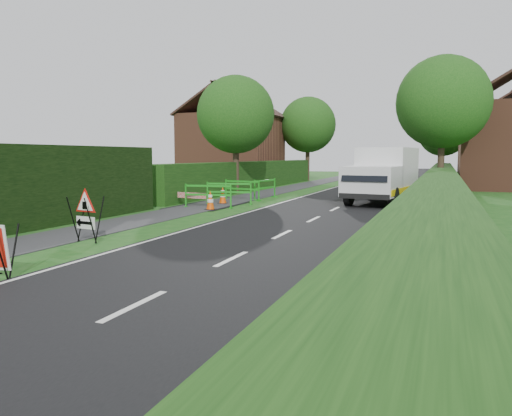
# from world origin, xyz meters

# --- Properties ---
(ground) EXTENTS (120.00, 120.00, 0.00)m
(ground) POSITION_xyz_m (0.00, 0.00, 0.00)
(ground) COLOR #174C15
(ground) RESTS_ON ground
(road_surface) EXTENTS (6.00, 90.00, 0.02)m
(road_surface) POSITION_xyz_m (2.50, 35.00, 0.00)
(road_surface) COLOR black
(road_surface) RESTS_ON ground
(footpath) EXTENTS (2.00, 90.00, 0.02)m
(footpath) POSITION_xyz_m (-3.00, 35.00, 0.01)
(footpath) COLOR #2D2D30
(footpath) RESTS_ON ground
(hedge_west_far) EXTENTS (1.00, 24.00, 1.80)m
(hedge_west_far) POSITION_xyz_m (-5.00, 22.00, 0.00)
(hedge_west_far) COLOR #14380F
(hedge_west_far) RESTS_ON ground
(hedge_east) EXTENTS (1.20, 50.00, 1.50)m
(hedge_east) POSITION_xyz_m (6.50, 16.00, 0.00)
(hedge_east) COLOR #14380F
(hedge_east) RESTS_ON ground
(house_west) EXTENTS (7.50, 7.40, 7.88)m
(house_west) POSITION_xyz_m (-10.00, 30.00, 2.90)
(house_west) COLOR brown
(house_west) RESTS_ON ground
(house_east_b) EXTENTS (7.50, 7.40, 7.88)m
(house_east_b) POSITION_xyz_m (12.00, 42.00, 2.90)
(house_east_b) COLOR brown
(house_east_b) RESTS_ON ground
(tree_nw) EXTENTS (4.40, 4.40, 6.70)m
(tree_nw) POSITION_xyz_m (-4.60, 18.00, 4.48)
(tree_nw) COLOR #2D2116
(tree_nw) RESTS_ON ground
(tree_ne) EXTENTS (5.20, 5.20, 7.79)m
(tree_ne) POSITION_xyz_m (6.40, 22.00, 5.17)
(tree_ne) COLOR #2D2116
(tree_ne) RESTS_ON ground
(tree_fw) EXTENTS (4.80, 4.80, 7.24)m
(tree_fw) POSITION_xyz_m (-4.60, 34.00, 4.83)
(tree_fw) COLOR #2D2116
(tree_fw) RESTS_ON ground
(tree_fe) EXTENTS (4.20, 4.20, 6.33)m
(tree_fe) POSITION_xyz_m (6.40, 38.00, 4.22)
(tree_fe) COLOR #2D2116
(tree_fe) RESTS_ON ground
(triangle_sign) EXTENTS (0.90, 0.90, 1.15)m
(triangle_sign) POSITION_xyz_m (-1.70, 1.55, 0.80)
(triangle_sign) COLOR black
(triangle_sign) RESTS_ON ground
(works_van) EXTENTS (2.92, 5.81, 2.54)m
(works_van) POSITION_xyz_m (3.99, 15.00, 1.35)
(works_van) COLOR silver
(works_van) RESTS_ON ground
(traffic_cone_0) EXTENTS (0.38, 0.38, 0.79)m
(traffic_cone_0) POSITION_xyz_m (5.16, 11.30, 0.39)
(traffic_cone_0) COLOR black
(traffic_cone_0) RESTS_ON ground
(traffic_cone_1) EXTENTS (0.38, 0.38, 0.79)m
(traffic_cone_1) POSITION_xyz_m (4.69, 12.90, 0.39)
(traffic_cone_1) COLOR black
(traffic_cone_1) RESTS_ON ground
(traffic_cone_2) EXTENTS (0.38, 0.38, 0.79)m
(traffic_cone_2) POSITION_xyz_m (5.33, 15.13, 0.39)
(traffic_cone_2) COLOR black
(traffic_cone_2) RESTS_ON ground
(traffic_cone_3) EXTENTS (0.38, 0.38, 0.79)m
(traffic_cone_3) POSITION_xyz_m (-2.13, 9.53, 0.39)
(traffic_cone_3) COLOR black
(traffic_cone_3) RESTS_ON ground
(traffic_cone_4) EXTENTS (0.38, 0.38, 0.79)m
(traffic_cone_4) POSITION_xyz_m (-2.74, 12.08, 0.39)
(traffic_cone_4) COLOR black
(traffic_cone_4) RESTS_ON ground
(ped_barrier_0) EXTENTS (2.08, 0.53, 1.00)m
(ped_barrier_0) POSITION_xyz_m (-2.57, 10.23, 0.63)
(ped_barrier_0) COLOR #1A931A
(ped_barrier_0) RESTS_ON ground
(ped_barrier_1) EXTENTS (2.09, 0.72, 1.00)m
(ped_barrier_1) POSITION_xyz_m (-2.40, 12.00, 0.63)
(ped_barrier_1) COLOR #1A931A
(ped_barrier_1) RESTS_ON ground
(ped_barrier_2) EXTENTS (2.08, 0.84, 1.00)m
(ped_barrier_2) POSITION_xyz_m (-2.63, 14.12, 0.63)
(ped_barrier_2) COLOR #1A931A
(ped_barrier_2) RESTS_ON ground
(ped_barrier_3) EXTENTS (0.73, 2.09, 1.00)m
(ped_barrier_3) POSITION_xyz_m (-1.87, 15.33, 0.63)
(ped_barrier_3) COLOR #1A931A
(ped_barrier_3) RESTS_ON ground
(redwhite_plank) EXTENTS (1.49, 0.25, 0.25)m
(redwhite_plank) POSITION_xyz_m (-3.65, 10.81, 0.00)
(redwhite_plank) COLOR red
(redwhite_plank) RESTS_ON ground
(hatchback_car) EXTENTS (1.77, 3.80, 1.26)m
(hatchback_car) POSITION_xyz_m (3.05, 27.76, 0.63)
(hatchback_car) COLOR silver
(hatchback_car) RESTS_ON ground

